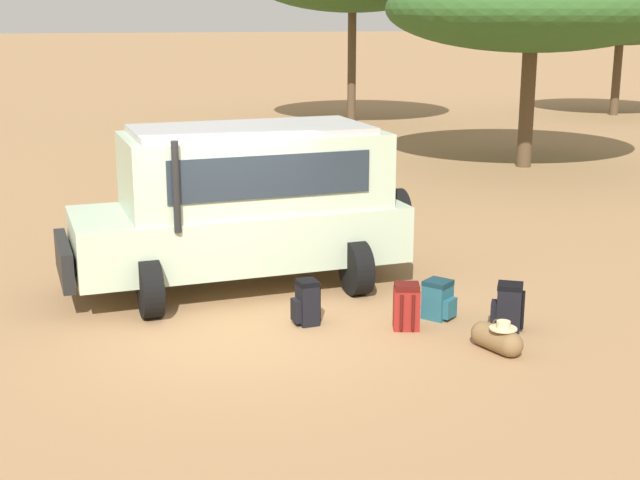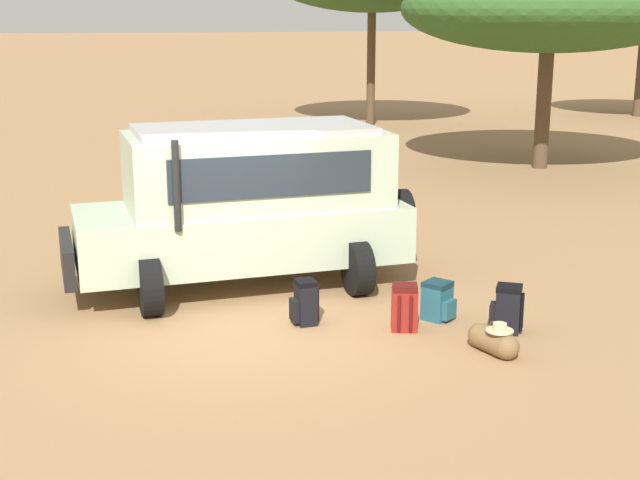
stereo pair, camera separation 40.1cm
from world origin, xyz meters
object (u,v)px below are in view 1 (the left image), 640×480
(backpack_near_rear_wheel, at_px, (438,300))
(backpack_outermost, at_px, (307,303))
(backpack_cluster_center, at_px, (508,307))
(safari_vehicle, at_px, (246,203))
(acacia_tree_centre_back, at_px, (532,9))
(duffel_bag_low_black_case, at_px, (497,338))
(backpack_beside_front_wheel, at_px, (406,307))
(acacia_tree_right_mid, at_px, (621,20))

(backpack_near_rear_wheel, relative_size, backpack_outermost, 0.87)
(backpack_cluster_center, distance_m, backpack_near_rear_wheel, 0.98)
(safari_vehicle, distance_m, acacia_tree_centre_back, 12.86)
(backpack_near_rear_wheel, xyz_separation_m, duffel_bag_low_black_case, (0.28, -1.33, -0.09))
(backpack_beside_front_wheel, bearing_deg, backpack_near_rear_wheel, 28.41)
(acacia_tree_centre_back, bearing_deg, backpack_beside_front_wheel, -122.11)
(backpack_cluster_center, height_order, acacia_tree_centre_back, acacia_tree_centre_back)
(safari_vehicle, height_order, backpack_near_rear_wheel, safari_vehicle)
(acacia_tree_centre_back, distance_m, acacia_tree_right_mid, 13.68)
(backpack_beside_front_wheel, relative_size, backpack_outermost, 1.02)
(backpack_beside_front_wheel, bearing_deg, duffel_bag_low_black_case, -50.70)
(duffel_bag_low_black_case, bearing_deg, backpack_beside_front_wheel, 129.30)
(backpack_near_rear_wheel, bearing_deg, duffel_bag_low_black_case, -78.12)
(duffel_bag_low_black_case, relative_size, acacia_tree_right_mid, 0.12)
(safari_vehicle, bearing_deg, backpack_beside_front_wheel, -53.45)
(duffel_bag_low_black_case, distance_m, acacia_tree_right_mid, 27.50)
(safari_vehicle, relative_size, backpack_cluster_center, 8.65)
(backpack_near_rear_wheel, xyz_separation_m, acacia_tree_right_mid, (15.40, 21.37, 3.43))
(safari_vehicle, relative_size, backpack_near_rear_wheel, 10.25)
(safari_vehicle, distance_m, acacia_tree_right_mid, 26.31)
(backpack_beside_front_wheel, xyz_separation_m, backpack_outermost, (-1.25, 0.47, -0.01))
(backpack_near_rear_wheel, bearing_deg, backpack_beside_front_wheel, -151.59)
(backpack_near_rear_wheel, relative_size, acacia_tree_centre_back, 0.07)
(duffel_bag_low_black_case, bearing_deg, acacia_tree_right_mid, 56.33)
(backpack_near_rear_wheel, bearing_deg, backpack_outermost, 174.71)
(backpack_outermost, distance_m, duffel_bag_low_black_case, 2.57)
(backpack_near_rear_wheel, relative_size, acacia_tree_right_mid, 0.09)
(backpack_outermost, height_order, acacia_tree_right_mid, acacia_tree_right_mid)
(backpack_cluster_center, bearing_deg, acacia_tree_right_mid, 56.33)
(safari_vehicle, height_order, backpack_beside_front_wheel, safari_vehicle)
(duffel_bag_low_black_case, xyz_separation_m, acacia_tree_right_mid, (15.12, 22.70, 3.52))
(backpack_near_rear_wheel, height_order, acacia_tree_right_mid, acacia_tree_right_mid)
(backpack_beside_front_wheel, height_order, acacia_tree_centre_back, acacia_tree_centre_back)
(backpack_outermost, bearing_deg, backpack_near_rear_wheel, -5.29)
(backpack_near_rear_wheel, distance_m, acacia_tree_centre_back, 13.34)
(backpack_beside_front_wheel, height_order, acacia_tree_right_mid, acacia_tree_right_mid)
(backpack_near_rear_wheel, bearing_deg, backpack_cluster_center, -40.63)
(backpack_beside_front_wheel, bearing_deg, acacia_tree_right_mid, 53.64)
(safari_vehicle, xyz_separation_m, acacia_tree_centre_back, (8.84, 8.90, 2.82))
(backpack_outermost, bearing_deg, backpack_beside_front_wheel, -20.65)
(backpack_cluster_center, bearing_deg, duffel_bag_low_black_case, -123.65)
(backpack_outermost, bearing_deg, backpack_cluster_center, -17.49)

